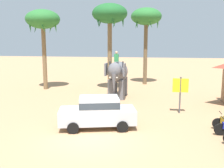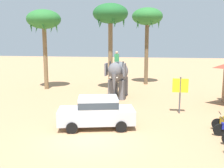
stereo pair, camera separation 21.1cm
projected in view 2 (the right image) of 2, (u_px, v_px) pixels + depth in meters
ground_plane at (89, 139)px, 12.63m from camera, size 120.00×120.00×0.00m
car_sedan_foreground at (97, 111)px, 14.10m from camera, size 4.39×2.64×1.70m
elephant_with_mahout at (118, 74)px, 21.25m from camera, size 1.63×3.87×3.88m
palm_tree_behind_elephant at (44, 21)px, 24.40m from camera, size 3.20×3.20×7.57m
palm_tree_near_hut at (147, 19)px, 27.06m from camera, size 3.20×3.20×8.07m
palm_tree_left_of_road at (110, 16)px, 23.48m from camera, size 3.20×3.20×8.01m
signboard_yellow at (180, 88)px, 16.72m from camera, size 1.00×0.10×2.40m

